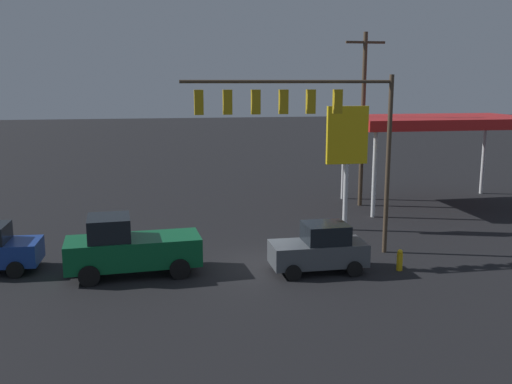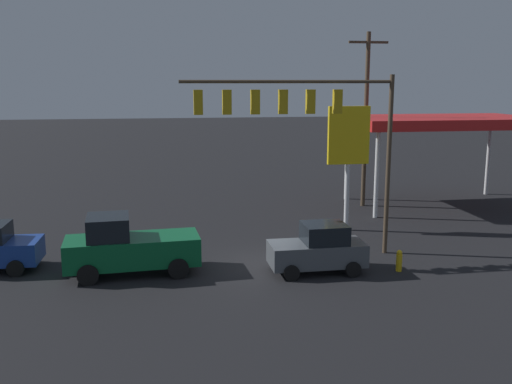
% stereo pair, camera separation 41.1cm
% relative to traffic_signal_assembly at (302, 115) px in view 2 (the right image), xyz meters
% --- Properties ---
extents(ground_plane, '(200.00, 200.00, 0.00)m').
position_rel_traffic_signal_assembly_xyz_m(ground_plane, '(1.73, 0.70, -6.14)').
color(ground_plane, black).
extents(traffic_signal_assembly, '(9.05, 0.43, 7.82)m').
position_rel_traffic_signal_assembly_xyz_m(traffic_signal_assembly, '(0.00, 0.00, 0.00)').
color(traffic_signal_assembly, '#473828').
rests_on(traffic_signal_assembly, ground).
extents(utility_pole, '(2.40, 0.26, 10.40)m').
position_rel_traffic_signal_assembly_xyz_m(utility_pole, '(-6.31, -9.59, -0.65)').
color(utility_pole, '#473828').
rests_on(utility_pole, ground).
extents(gas_station_canopy, '(11.10, 6.50, 5.45)m').
position_rel_traffic_signal_assembly_xyz_m(gas_station_canopy, '(-10.88, -9.14, -1.06)').
color(gas_station_canopy, red).
rests_on(gas_station_canopy, ground).
extents(price_sign, '(2.12, 0.27, 6.34)m').
position_rel_traffic_signal_assembly_xyz_m(price_sign, '(-3.42, -4.08, -1.58)').
color(price_sign, silver).
rests_on(price_sign, ground).
extents(hatchback_crossing, '(3.82, 1.99, 1.97)m').
position_rel_traffic_signal_assembly_xyz_m(hatchback_crossing, '(-0.27, 2.04, -5.19)').
color(hatchback_crossing, '#474C51').
rests_on(hatchback_crossing, ground).
extents(pickup_parked, '(5.32, 2.53, 2.40)m').
position_rel_traffic_signal_assembly_xyz_m(pickup_parked, '(7.23, 1.08, -5.03)').
color(pickup_parked, '#0C592D').
rests_on(pickup_parked, ground).
extents(fire_hydrant, '(0.24, 0.24, 0.88)m').
position_rel_traffic_signal_assembly_xyz_m(fire_hydrant, '(-3.49, 2.51, -5.70)').
color(fire_hydrant, gold).
rests_on(fire_hydrant, ground).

